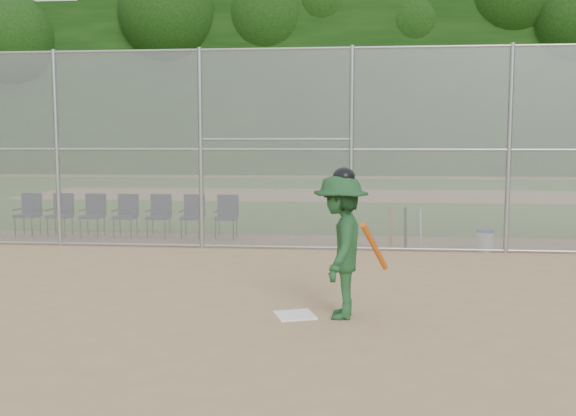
# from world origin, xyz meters

# --- Properties ---
(ground) EXTENTS (100.00, 100.00, 0.00)m
(ground) POSITION_xyz_m (0.00, 0.00, 0.00)
(ground) COLOR tan
(ground) RESTS_ON ground
(grass_strip) EXTENTS (100.00, 100.00, 0.00)m
(grass_strip) POSITION_xyz_m (0.00, 18.00, 0.01)
(grass_strip) COLOR #35641E
(grass_strip) RESTS_ON ground
(dirt_patch_far) EXTENTS (24.00, 24.00, 0.00)m
(dirt_patch_far) POSITION_xyz_m (0.00, 18.00, 0.01)
(dirt_patch_far) COLOR tan
(dirt_patch_far) RESTS_ON ground
(backstop_fence) EXTENTS (16.09, 0.09, 4.00)m
(backstop_fence) POSITION_xyz_m (0.00, 5.00, 2.07)
(backstop_fence) COLOR gray
(backstop_fence) RESTS_ON ground
(treeline) EXTENTS (81.00, 60.00, 11.00)m
(treeline) POSITION_xyz_m (0.00, 20.00, 5.50)
(treeline) COLOR black
(treeline) RESTS_ON ground
(home_plate) EXTENTS (0.59, 0.59, 0.02)m
(home_plate) POSITION_xyz_m (0.32, 0.12, 0.01)
(home_plate) COLOR white
(home_plate) RESTS_ON ground
(batter_at_plate) EXTENTS (0.95, 1.30, 1.85)m
(batter_at_plate) POSITION_xyz_m (0.88, 0.13, 0.90)
(batter_at_plate) COLOR #1C4723
(batter_at_plate) RESTS_ON ground
(water_cooler) EXTENTS (0.34, 0.34, 0.43)m
(water_cooler) POSITION_xyz_m (3.64, 5.17, 0.22)
(water_cooler) COLOR white
(water_cooler) RESTS_ON ground
(spare_bats) EXTENTS (0.66, 0.34, 0.83)m
(spare_bats) POSITION_xyz_m (2.10, 5.35, 0.41)
(spare_bats) COLOR #D84C14
(spare_bats) RESTS_ON ground
(chair_0) EXTENTS (0.54, 0.52, 0.96)m
(chair_0) POSITION_xyz_m (-6.40, 6.33, 0.48)
(chair_0) COLOR #11183E
(chair_0) RESTS_ON ground
(chair_1) EXTENTS (0.54, 0.52, 0.96)m
(chair_1) POSITION_xyz_m (-5.63, 6.33, 0.48)
(chair_1) COLOR #11183E
(chair_1) RESTS_ON ground
(chair_2) EXTENTS (0.54, 0.52, 0.96)m
(chair_2) POSITION_xyz_m (-4.85, 6.33, 0.48)
(chair_2) COLOR #11183E
(chair_2) RESTS_ON ground
(chair_3) EXTENTS (0.54, 0.52, 0.96)m
(chair_3) POSITION_xyz_m (-4.08, 6.33, 0.48)
(chair_3) COLOR #11183E
(chair_3) RESTS_ON ground
(chair_4) EXTENTS (0.54, 0.52, 0.96)m
(chair_4) POSITION_xyz_m (-3.31, 6.33, 0.48)
(chair_4) COLOR #11183E
(chair_4) RESTS_ON ground
(chair_5) EXTENTS (0.54, 0.52, 0.96)m
(chair_5) POSITION_xyz_m (-2.53, 6.33, 0.48)
(chair_5) COLOR #11183E
(chair_5) RESTS_ON ground
(chair_6) EXTENTS (0.54, 0.52, 0.96)m
(chair_6) POSITION_xyz_m (-1.76, 6.33, 0.48)
(chair_6) COLOR #11183E
(chair_6) RESTS_ON ground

